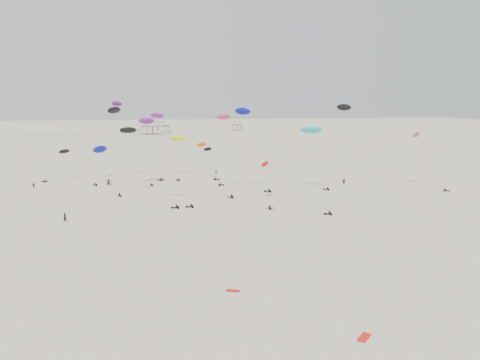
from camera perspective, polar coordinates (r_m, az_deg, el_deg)
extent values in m
plane|color=beige|center=(215.04, -6.26, 2.97)|extent=(900.00, 900.00, 0.00)
cube|color=brown|center=(363.22, -10.31, 6.49)|extent=(21.00, 13.00, 0.30)
cube|color=silver|center=(363.13, -10.32, 6.77)|extent=(14.00, 8.40, 3.20)
cube|color=#B2B2AD|center=(363.06, -10.33, 7.04)|extent=(15.00, 9.00, 0.30)
cube|color=brown|center=(401.41, -0.35, 6.77)|extent=(9.00, 7.00, 0.30)
cube|color=silver|center=(401.35, -0.35, 6.96)|extent=(5.60, 4.20, 2.40)
cube|color=#B2B2AD|center=(401.29, -0.35, 7.16)|extent=(6.00, 4.50, 0.30)
cube|color=black|center=(365.55, -18.50, 5.44)|extent=(80.00, 0.10, 0.10)
cylinder|color=gray|center=(147.76, -15.96, 4.32)|extent=(0.03, 0.03, 26.71)
ellipsoid|color=#59177F|center=(153.64, -14.82, 9.00)|extent=(4.06, 3.45, 1.92)
cylinder|color=gray|center=(155.50, -21.66, 1.53)|extent=(0.03, 0.03, 10.18)
ellipsoid|color=black|center=(156.41, -20.64, 3.29)|extent=(3.90, 3.47, 1.79)
cylinder|color=gray|center=(106.46, 11.66, 2.46)|extent=(0.03, 0.03, 24.13)
ellipsoid|color=black|center=(110.81, 12.55, 8.66)|extent=(3.29, 3.55, 1.75)
cylinder|color=gray|center=(111.84, 3.34, -0.68)|extent=(0.03, 0.03, 14.10)
ellipsoid|color=red|center=(117.04, 3.05, 1.96)|extent=(3.64, 3.97, 1.84)
cylinder|color=gray|center=(131.09, -13.96, 2.14)|extent=(0.03, 0.03, 21.03)
ellipsoid|color=black|center=(137.67, -13.51, 5.94)|extent=(4.76, 2.25, 2.34)
cylinder|color=gray|center=(123.65, -1.55, 2.95)|extent=(0.03, 0.03, 22.21)
ellipsoid|color=#D33165|center=(128.70, -2.05, 7.71)|extent=(3.98, 2.11, 1.90)
cylinder|color=gray|center=(150.42, -7.64, 2.50)|extent=(0.03, 0.03, 14.75)
ellipsoid|color=#F5FF15|center=(154.75, -7.74, 5.08)|extent=(5.94, 4.66, 2.72)
cylinder|color=gray|center=(147.31, -3.83, 2.17)|extent=(0.03, 0.03, 11.07)
ellipsoid|color=orange|center=(148.22, -4.76, 4.34)|extent=(4.30, 3.60, 1.95)
cylinder|color=gray|center=(150.10, -16.23, 1.57)|extent=(0.03, 0.03, 15.57)
ellipsoid|color=#0D18B2|center=(156.26, -16.71, 3.60)|extent=(5.41, 5.32, 2.74)
cylinder|color=gray|center=(126.99, 1.88, 3.44)|extent=(0.03, 0.03, 21.54)
ellipsoid|color=#0C0CA0|center=(127.72, 0.32, 8.39)|extent=(4.73, 4.36, 2.32)
cylinder|color=gray|center=(110.61, -7.64, 1.30)|extent=(0.03, 0.03, 17.92)
ellipsoid|color=silver|center=(112.93, -9.16, 5.86)|extent=(4.45, 3.91, 2.16)
cylinder|color=gray|center=(141.94, -3.18, 1.65)|extent=(0.03, 0.03, 15.06)
ellipsoid|color=black|center=(147.28, -3.97, 3.78)|extent=(3.02, 2.03, 1.40)
cylinder|color=gray|center=(109.63, -9.62, 1.90)|extent=(0.03, 0.03, 20.34)
ellipsoid|color=#74198C|center=(111.66, -11.35, 7.10)|extent=(3.66, 1.65, 1.78)
cylinder|color=gray|center=(130.84, 9.59, 2.33)|extent=(0.03, 0.03, 15.76)
ellipsoid|color=#1ABAC8|center=(130.07, 8.64, 6.09)|extent=(6.26, 4.20, 2.88)
cylinder|color=gray|center=(141.87, 22.24, 1.96)|extent=(0.03, 0.03, 17.09)
ellipsoid|color=red|center=(144.11, 20.68, 5.18)|extent=(4.64, 4.65, 2.20)
cylinder|color=gray|center=(149.71, -15.41, 3.97)|extent=(0.03, 0.03, 20.51)
ellipsoid|color=black|center=(150.75, -15.10, 8.22)|extent=(5.38, 5.63, 2.69)
cylinder|color=gray|center=(139.58, -11.73, 2.56)|extent=(0.03, 0.03, 15.46)
ellipsoid|color=white|center=(140.85, -12.72, 5.86)|extent=(4.65, 4.94, 2.39)
cylinder|color=gray|center=(150.85, -9.88, 3.92)|extent=(0.03, 0.03, 20.56)
ellipsoid|color=#7A1B99|center=(154.92, -10.07, 7.76)|extent=(5.10, 3.93, 2.28)
imported|color=black|center=(102.13, -20.53, -4.83)|extent=(0.98, 0.84, 2.27)
imported|color=black|center=(141.19, 12.56, -0.61)|extent=(1.28, 1.02, 2.29)
imported|color=black|center=(144.59, -23.84, -0.96)|extent=(1.20, 0.66, 2.01)
imported|color=black|center=(158.17, -2.94, 0.68)|extent=(0.89, 0.90, 2.07)
cube|color=red|center=(52.88, 14.89, -18.08)|extent=(2.20, 2.18, 0.08)
cube|color=#B4130B|center=(62.27, -0.88, -13.38)|extent=(1.93, 1.29, 0.07)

